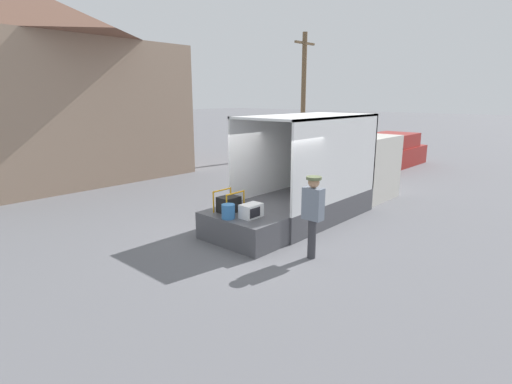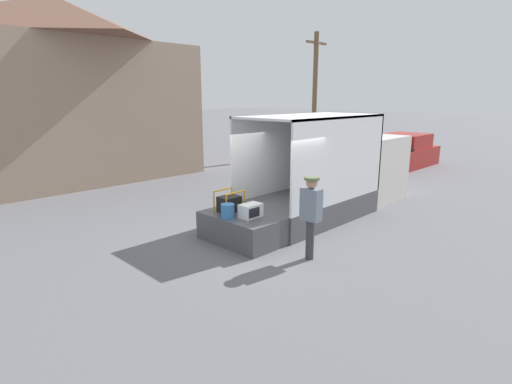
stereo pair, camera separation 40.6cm
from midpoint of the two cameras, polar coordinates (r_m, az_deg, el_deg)
ground_plane at (r=10.29m, az=-0.82°, el=-6.19°), size 160.00×160.00×0.00m
box_truck at (r=13.04m, az=10.86°, el=2.11°), size 6.44×2.12×2.96m
tailgate_deck at (r=9.77m, az=-3.26°, el=-5.20°), size 1.21×2.02×0.68m
microwave at (r=9.42m, az=-1.93°, el=-2.70°), size 0.53×0.35×0.33m
portable_generator at (r=9.91m, az=-4.99°, el=-1.68°), size 0.63×0.50×0.53m
orange_bucket at (r=9.37m, az=-5.23°, el=-2.79°), size 0.32×0.32×0.34m
worker_person at (r=8.60m, az=6.79°, el=-2.33°), size 0.33×0.44×1.83m
pickup_truck_red at (r=21.29m, az=17.84°, el=5.32°), size 5.21×2.08×1.63m
house_backdrop at (r=19.96m, az=-28.03°, el=13.16°), size 9.72×8.35×7.60m
utility_pole at (r=24.42m, az=6.31°, el=13.93°), size 1.80×0.28×7.04m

